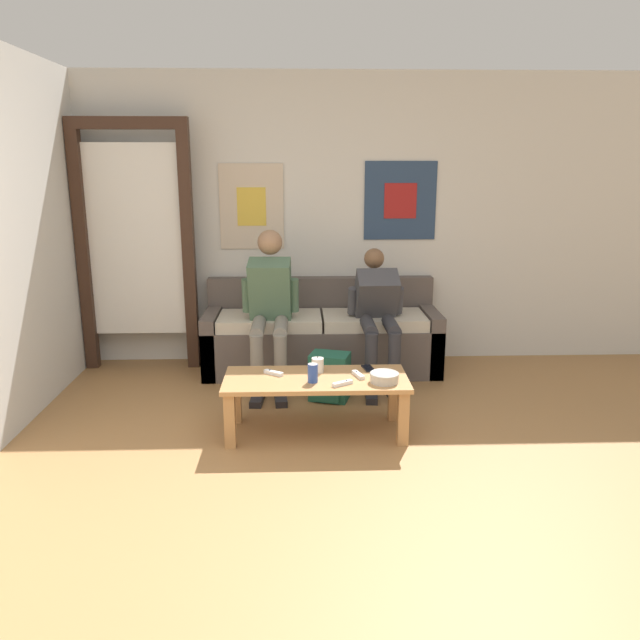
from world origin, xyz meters
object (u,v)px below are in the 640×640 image
Objects in this scene: person_seated_adult at (270,303)px; person_seated_teen at (378,311)px; pillar_candle at (318,365)px; backpack at (329,378)px; couch at (322,338)px; game_controller_near_right at (343,383)px; game_controller_far_center at (358,375)px; drink_can_blue at (313,373)px; ceramic_bowl at (384,377)px; game_controller_near_left at (273,373)px; coffee_table at (316,387)px; cell_phone at (368,368)px.

person_seated_teen is (0.88, 0.02, -0.08)m from person_seated_adult.
person_seated_teen is at bearing 60.36° from pillar_candle.
couch is at bearing 92.47° from backpack.
game_controller_near_right is 0.95× the size of game_controller_far_center.
backpack is 0.77m from drink_can_blue.
ceramic_bowl is 0.47m from drink_can_blue.
person_seated_adult reaches higher than person_seated_teen.
game_controller_near_left is at bearing 166.34° from ceramic_bowl.
pillar_candle reaches higher than coffee_table.
person_seated_adult reaches higher than pillar_candle.
couch is at bearing 86.57° from pillar_candle.
ceramic_bowl is at bearing -54.77° from person_seated_adult.
drink_can_blue reaches higher than game_controller_near_right.
game_controller_near_right reaches higher than backpack.
game_controller_near_right is at bearing -60.31° from pillar_candle.
person_seated_adult reaches higher than cell_phone.
game_controller_near_right is at bearing -87.06° from couch.
game_controller_far_center is at bearing -74.94° from backpack.
drink_can_blue is (-0.02, -0.09, 0.13)m from coffee_table.
ceramic_bowl is 0.48m from pillar_candle.
ceramic_bowl is at bearing -65.94° from backpack.
person_seated_adult is 1.16× the size of person_seated_teen.
person_seated_teen reaches higher than drink_can_blue.
coffee_table is at bearing 137.65° from game_controller_near_right.
person_seated_adult is at bearing 130.09° from cell_phone.
pillar_candle is 0.31m from game_controller_near_left.
game_controller_near_right is at bearing -66.25° from person_seated_adult.
coffee_table is 9.87× the size of drink_can_blue.
cell_phone is at bearing 23.82° from coffee_table.
game_controller_far_center is at bearing 17.62° from drink_can_blue.
backpack is 3.31× the size of pillar_candle.
drink_can_blue is 0.91× the size of game_controller_near_left.
couch is 1.25m from pillar_candle.
game_controller_far_center is 0.17m from cell_phone.
coffee_table is 1.12m from person_seated_adult.
cell_phone is (-0.17, -0.87, -0.20)m from person_seated_teen.
cell_phone reaches higher than backpack.
game_controller_near_right is at bearing -18.74° from drink_can_blue.
drink_can_blue is 0.31m from game_controller_near_left.
drink_can_blue is 0.88× the size of game_controller_near_right.
backpack is at bearing -87.53° from couch.
game_controller_far_center is at bearing -57.84° from person_seated_adult.
game_controller_near_right is (0.51, -1.16, -0.28)m from person_seated_adult.
backpack is at bearing 105.06° from game_controller_far_center.
game_controller_near_left is 0.66m from cell_phone.
game_controller_near_left is at bearing -171.91° from pillar_candle.
person_seated_teen is 1.07m from game_controller_far_center.
drink_can_blue is at bearing -100.71° from pillar_candle.
pillar_candle reaches higher than game_controller_near_right.
coffee_table is 0.16m from drink_can_blue.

